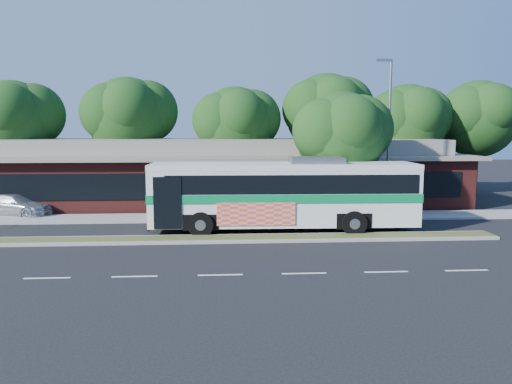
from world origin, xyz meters
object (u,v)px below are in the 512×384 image
(transit_bus, at_px, (285,190))
(sidewalk_tree, at_px, (346,134))
(sedan, at_px, (17,205))
(lamp_post, at_px, (388,133))

(transit_bus, bearing_deg, sidewalk_tree, 39.71)
(transit_bus, distance_m, sedan, 16.39)
(transit_bus, height_order, sidewalk_tree, sidewalk_tree)
(lamp_post, height_order, transit_bus, lamp_post)
(lamp_post, xyz_separation_m, sidewalk_tree, (-2.49, -0.26, -0.05))
(lamp_post, distance_m, sidewalk_tree, 2.50)
(sidewalk_tree, bearing_deg, lamp_post, 6.04)
(lamp_post, height_order, sedan, lamp_post)
(sidewalk_tree, bearing_deg, transit_bus, -141.55)
(lamp_post, relative_size, sedan, 1.99)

